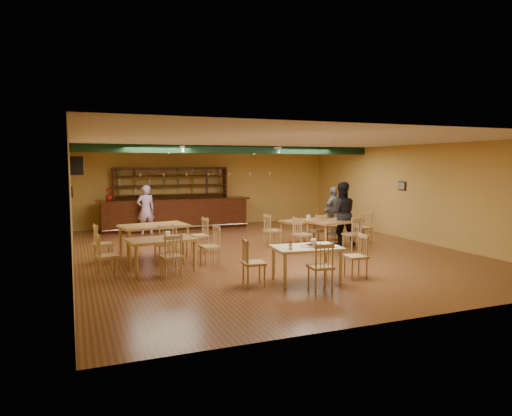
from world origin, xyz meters
name	(u,v)px	position (x,y,z in m)	size (l,w,h in m)	color
floor	(267,251)	(0.00, 0.00, 0.00)	(12.00, 12.00, 0.00)	#553118
ceiling_beam	(234,150)	(0.00, 2.80, 2.87)	(10.00, 0.30, 0.25)	black
track_rail_left	(175,147)	(-1.80, 3.40, 2.94)	(0.05, 2.50, 0.05)	silver
track_rail_right	(266,149)	(1.40, 3.40, 2.94)	(0.05, 2.50, 0.05)	silver
ac_unit	(77,166)	(-4.80, 4.20, 2.35)	(0.34, 0.70, 0.48)	silver
picture_left	(72,192)	(-4.97, 1.00, 1.70)	(0.04, 0.34, 0.28)	black
picture_right	(402,186)	(4.97, 0.50, 1.70)	(0.04, 0.34, 0.28)	black
bar_counter	(176,214)	(-1.46, 5.15, 0.56)	(5.55, 0.85, 1.13)	black
back_bar_hutch	(172,197)	(-1.46, 5.78, 1.14)	(4.29, 0.40, 2.28)	black
poinsettia	(109,194)	(-3.78, 5.15, 1.35)	(0.24, 0.24, 0.44)	#A8170F
dining_table_a	(154,241)	(-3.03, 0.39, 0.42)	(1.68, 1.01, 0.84)	brown
dining_table_b	(304,231)	(1.61, 0.86, 0.34)	(1.38, 0.83, 0.69)	brown
dining_table_c	(161,255)	(-3.14, -1.27, 0.37)	(1.47, 0.88, 0.74)	brown
dining_table_d	(334,233)	(2.12, -0.05, 0.38)	(1.54, 0.92, 0.77)	brown
near_table	(306,264)	(-0.54, -3.34, 0.36)	(1.36, 0.87, 0.73)	tan
pizza_tray	(311,246)	(-0.45, -3.34, 0.73)	(0.40, 0.40, 0.01)	silver
parmesan_shaker	(291,246)	(-0.98, -3.48, 0.78)	(0.07, 0.07, 0.11)	#EAE5C6
napkin_stack	(317,243)	(-0.20, -3.14, 0.74)	(0.20, 0.15, 0.03)	white
pizza_server	(316,245)	(-0.30, -3.29, 0.74)	(0.32, 0.09, 0.00)	silver
side_plate	(334,246)	(-0.01, -3.53, 0.73)	(0.22, 0.22, 0.01)	white
patron_bar	(146,210)	(-2.65, 4.33, 0.85)	(0.62, 0.40, 1.69)	#A354B8
patron_right_a	(341,214)	(2.41, 0.06, 0.94)	(0.91, 0.71, 1.88)	black
patron_right_b	(334,211)	(3.32, 1.95, 0.81)	(0.95, 0.39, 1.62)	slate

